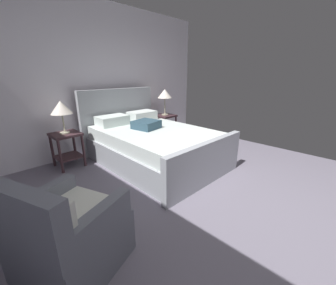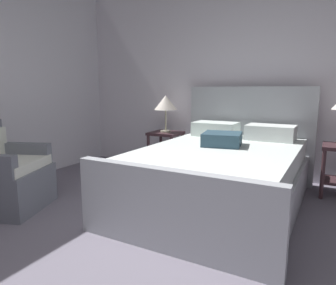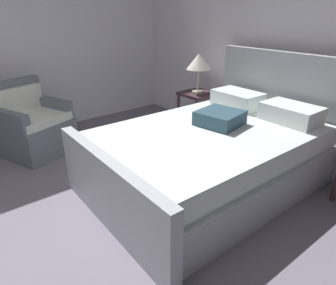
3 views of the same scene
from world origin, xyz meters
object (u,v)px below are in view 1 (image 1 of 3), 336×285
object	(u,v)px
bed	(152,143)
table_lamp_right	(165,94)
nightstand_right	(165,123)
nightstand_left	(67,144)
armchair	(67,235)
table_lamp_left	(61,108)

from	to	relation	value
bed	table_lamp_right	bearing A→B (deg)	35.57
nightstand_right	table_lamp_right	size ratio (longest dim) A/B	0.99
nightstand_right	nightstand_left	distance (m)	2.31
nightstand_right	armchair	xyz separation A→B (m)	(-3.12, -2.04, -0.06)
nightstand_right	table_lamp_left	world-z (taller)	table_lamp_left
bed	table_lamp_left	bearing A→B (deg)	142.82
table_lamp_left	nightstand_left	bearing A→B (deg)	-75.96
nightstand_left	armchair	world-z (taller)	armchair
table_lamp_right	nightstand_left	xyz separation A→B (m)	(-2.31, 0.05, -0.69)
table_lamp_right	nightstand_right	bearing A→B (deg)	-104.04
table_lamp_right	table_lamp_left	distance (m)	2.31
nightstand_right	bed	bearing A→B (deg)	-144.43
nightstand_right	table_lamp_left	distance (m)	2.40
bed	armchair	xyz separation A→B (m)	(-1.97, -1.21, -0.00)
nightstand_right	armchair	world-z (taller)	armchair
nightstand_right	table_lamp_right	world-z (taller)	table_lamp_right
bed	armchair	bearing A→B (deg)	-148.35
table_lamp_right	table_lamp_left	xyz separation A→B (m)	(-2.31, 0.05, -0.07)
table_lamp_right	nightstand_left	distance (m)	2.41
bed	nightstand_right	size ratio (longest dim) A/B	3.98
table_lamp_right	nightstand_left	size ratio (longest dim) A/B	1.01
nightstand_left	table_lamp_left	bearing A→B (deg)	104.04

